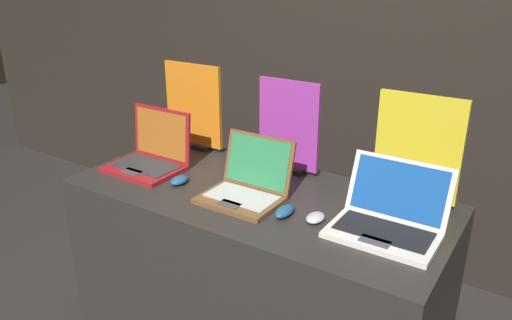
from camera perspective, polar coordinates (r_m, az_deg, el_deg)
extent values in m
cube|color=black|center=(3.17, 13.59, 12.17)|extent=(8.00, 0.05, 2.80)
cube|color=#282623|center=(2.38, 0.02, -14.42)|extent=(1.63, 0.74, 0.97)
cube|color=maroon|center=(2.41, -12.70, -0.99)|extent=(0.34, 0.25, 0.02)
cube|color=#2D2D30|center=(2.41, -12.41, -0.58)|extent=(0.30, 0.18, 0.00)
cube|color=#3F3F42|center=(2.35, -14.02, -1.31)|extent=(0.10, 0.06, 0.00)
cube|color=maroon|center=(2.45, -10.70, 2.97)|extent=(0.34, 0.03, 0.25)
cube|color=#A5591E|center=(2.45, -10.81, 2.94)|extent=(0.31, 0.02, 0.22)
ellipsoid|color=navy|center=(2.23, -8.77, -2.31)|extent=(0.06, 0.10, 0.04)
cube|color=black|center=(2.66, -6.93, 1.68)|extent=(0.19, 0.07, 0.02)
cube|color=orange|center=(2.60, -7.15, 6.30)|extent=(0.34, 0.02, 0.42)
cube|color=brown|center=(2.04, -1.91, -4.63)|extent=(0.32, 0.23, 0.02)
cube|color=#B7B7B7|center=(2.05, -1.64, -4.15)|extent=(0.28, 0.16, 0.00)
cube|color=#3F3F42|center=(1.99, -3.06, -5.05)|extent=(0.09, 0.05, 0.00)
cube|color=brown|center=(2.10, 0.30, -0.20)|extent=(0.32, 0.07, 0.23)
cube|color=#2D7F4C|center=(2.10, 0.20, -0.21)|extent=(0.29, 0.06, 0.20)
ellipsoid|color=navy|center=(1.94, 3.28, -5.88)|extent=(0.06, 0.11, 0.04)
cube|color=black|center=(2.35, 3.64, -0.97)|extent=(0.17, 0.07, 0.02)
cube|color=purple|center=(2.28, 3.76, 4.07)|extent=(0.30, 0.02, 0.41)
cube|color=silver|center=(1.85, 14.16, -8.39)|extent=(0.38, 0.23, 0.02)
cube|color=black|center=(1.86, 14.37, -7.83)|extent=(0.33, 0.16, 0.00)
cube|color=#3F3F42|center=(1.78, 13.43, -9.03)|extent=(0.11, 0.05, 0.00)
cube|color=silver|center=(1.93, 16.05, -3.28)|extent=(0.38, 0.09, 0.22)
cube|color=#194C99|center=(1.92, 16.00, -3.28)|extent=(0.34, 0.08, 0.19)
ellipsoid|color=#B2B2B7|center=(1.91, 6.80, -6.56)|extent=(0.06, 0.09, 0.03)
cube|color=black|center=(2.15, 17.34, -4.22)|extent=(0.19, 0.07, 0.02)
cube|color=gold|center=(2.07, 18.02, 1.39)|extent=(0.34, 0.02, 0.42)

